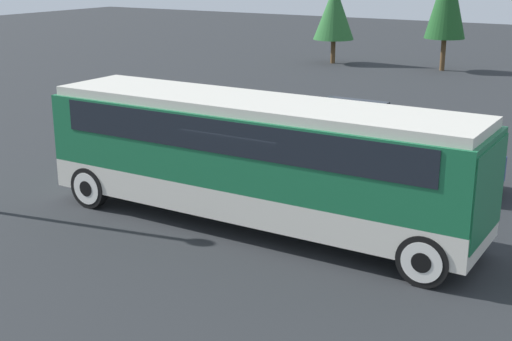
{
  "coord_description": "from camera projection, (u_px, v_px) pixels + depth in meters",
  "views": [
    {
      "loc": [
        8.43,
        -13.75,
        6.19
      ],
      "look_at": [
        0.0,
        0.0,
        1.39
      ],
      "focal_mm": 50.0,
      "sensor_mm": 36.0,
      "label": 1
    }
  ],
  "objects": [
    {
      "name": "tour_bus",
      "position": [
        260.0,
        152.0,
        16.64
      ],
      "size": [
        10.79,
        2.52,
        3.08
      ],
      "color": "silver",
      "rests_on": "ground_plane"
    },
    {
      "name": "ground_plane",
      "position": [
        256.0,
        225.0,
        17.22
      ],
      "size": [
        120.0,
        120.0,
        0.0
      ],
      "primitive_type": "plane",
      "color": "#26282B"
    },
    {
      "name": "parked_car_near",
      "position": [
        418.0,
        161.0,
        20.08
      ],
      "size": [
        4.34,
        1.9,
        1.46
      ],
      "color": "navy",
      "rests_on": "ground_plane"
    },
    {
      "name": "parked_car_mid",
      "position": [
        353.0,
        123.0,
        24.87
      ],
      "size": [
        4.4,
        1.81,
        1.41
      ],
      "color": "#7A6B5B",
      "rests_on": "ground_plane"
    },
    {
      "name": "tree_center",
      "position": [
        334.0,
        12.0,
        43.17
      ],
      "size": [
        2.48,
        2.48,
        4.78
      ],
      "color": "brown",
      "rests_on": "ground_plane"
    }
  ]
}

